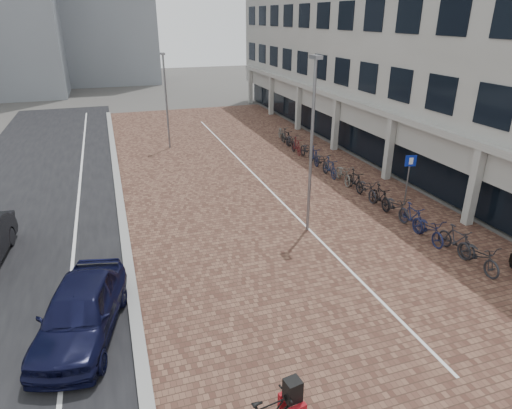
{
  "coord_description": "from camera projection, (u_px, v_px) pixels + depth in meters",
  "views": [
    {
      "loc": [
        -5.11,
        -9.23,
        8.18
      ],
      "look_at": [
        0.0,
        6.0,
        1.3
      ],
      "focal_mm": 30.95,
      "sensor_mm": 36.0,
      "label": 1
    }
  ],
  "objects": [
    {
      "name": "car_navy",
      "position": [
        80.0,
        311.0,
        11.99
      ],
      "size": [
        2.9,
        4.94,
        1.58
      ],
      "primitive_type": "imported",
      "rotation": [
        0.0,
        0.0,
        -0.24
      ],
      "color": "black",
      "rests_on": "ground"
    },
    {
      "name": "curb",
      "position": [
        119.0,
        195.0,
        21.7
      ],
      "size": [
        0.35,
        42.0,
        0.14
      ],
      "primitive_type": "cube",
      "color": "gray",
      "rests_on": "ground"
    },
    {
      "name": "parking_line",
      "position": [
        259.0,
        180.0,
        23.85
      ],
      "size": [
        0.1,
        30.0,
        0.0
      ],
      "primitive_type": "cube",
      "color": "white",
      "rests_on": "plaza_brick"
    },
    {
      "name": "ground",
      "position": [
        322.0,
        323.0,
        12.76
      ],
      "size": [
        140.0,
        140.0,
        0.0
      ],
      "primitive_type": "plane",
      "color": "#474442",
      "rests_on": "ground"
    },
    {
      "name": "office_building",
      "position": [
        404.0,
        11.0,
        27.17
      ],
      "size": [
        8.4,
        40.0,
        15.0
      ],
      "color": "#A5A59F",
      "rests_on": "ground"
    },
    {
      "name": "lamp_far",
      "position": [
        166.0,
        103.0,
        28.45
      ],
      "size": [
        0.12,
        0.12,
        6.03
      ],
      "primitive_type": "cylinder",
      "color": "slate",
      "rests_on": "ground"
    },
    {
      "name": "lane_line",
      "position": [
        78.0,
        201.0,
        21.16
      ],
      "size": [
        0.12,
        44.0,
        0.0
      ],
      "primitive_type": "cube",
      "color": "white",
      "rests_on": "street_asphalt"
    },
    {
      "name": "parking_sign",
      "position": [
        409.0,
        172.0,
        19.99
      ],
      "size": [
        0.51,
        0.15,
        2.46
      ],
      "rotation": [
        0.0,
        0.0,
        -0.22
      ],
      "color": "slate",
      "rests_on": "ground"
    },
    {
      "name": "street_asphalt",
      "position": [
        33.0,
        206.0,
        20.59
      ],
      "size": [
        8.0,
        50.0,
        0.03
      ],
      "primitive_type": "cube",
      "color": "black",
      "rests_on": "ground"
    },
    {
      "name": "plaza_brick",
      "position": [
        256.0,
        180.0,
        23.8
      ],
      "size": [
        14.5,
        42.0,
        0.04
      ],
      "primitive_type": "cube",
      "color": "brown",
      "rests_on": "ground"
    },
    {
      "name": "bike_row",
      "position": [
        343.0,
        174.0,
        23.28
      ],
      "size": [
        1.22,
        20.43,
        1.05
      ],
      "color": "black",
      "rests_on": "ground"
    },
    {
      "name": "lamp_near",
      "position": [
        311.0,
        150.0,
        16.97
      ],
      "size": [
        0.12,
        0.12,
        6.84
      ],
      "primitive_type": "cylinder",
      "color": "slate",
      "rests_on": "ground"
    }
  ]
}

